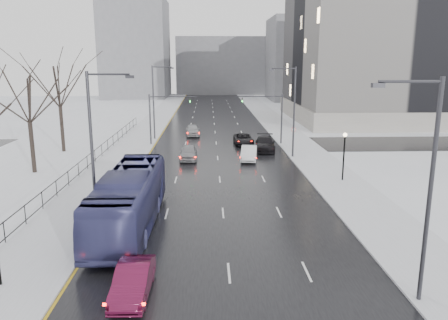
{
  "coord_description": "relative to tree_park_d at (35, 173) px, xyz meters",
  "views": [
    {
      "loc": [
        -0.98,
        -7.4,
        10.61
      ],
      "look_at": [
        0.29,
        28.15,
        2.5
      ],
      "focal_mm": 35.0,
      "sensor_mm": 36.0,
      "label": 1
    }
  ],
  "objects": [
    {
      "name": "streetlight_r_mid",
      "position": [
        25.97,
        6.0,
        5.62
      ],
      "size": [
        2.95,
        0.25,
        10.0
      ],
      "color": "#2D2D33",
      "rests_on": "ground"
    },
    {
      "name": "sedan_center_near",
      "position": [
        14.59,
        5.32,
        0.84
      ],
      "size": [
        1.94,
        4.7,
        1.59
      ],
      "primitive_type": "imported",
      "rotation": [
        0.0,
        0.0,
        0.01
      ],
      "color": "gray",
      "rests_on": "road"
    },
    {
      "name": "iron_fence",
      "position": [
        4.8,
        -4.0,
        0.91
      ],
      "size": [
        0.06,
        70.0,
        1.3
      ],
      "color": "black",
      "rests_on": "sidewalk_left"
    },
    {
      "name": "sedan_right_near",
      "position": [
        21.19,
        4.82,
        0.82
      ],
      "size": [
        2.25,
        4.89,
        1.55
      ],
      "primitive_type": "imported",
      "rotation": [
        0.0,
        0.0,
        -0.13
      ],
      "color": "silver",
      "rests_on": "road"
    },
    {
      "name": "sedan_right_far",
      "position": [
        23.62,
        10.08,
        0.87
      ],
      "size": [
        2.97,
        5.98,
        1.67
      ],
      "primitive_type": "imported",
      "rotation": [
        0.0,
        0.0,
        -0.11
      ],
      "color": "black",
      "rests_on": "road"
    },
    {
      "name": "sedan_right_cross",
      "position": [
        21.3,
        13.9,
        0.74
      ],
      "size": [
        2.45,
        5.08,
        1.4
      ],
      "primitive_type": "imported",
      "rotation": [
        0.0,
        0.0,
        0.03
      ],
      "color": "black",
      "rests_on": "road"
    },
    {
      "name": "bldg_far_left",
      "position": [
        -4.2,
        91.0,
        14.0
      ],
      "size": [
        18.0,
        22.0,
        28.0
      ],
      "primitive_type": "cube",
      "color": "slate",
      "rests_on": "ground"
    },
    {
      "name": "streetlight_r_near",
      "position": [
        25.97,
        -24.0,
        5.62
      ],
      "size": [
        2.95,
        0.25,
        10.0
      ],
      "color": "#2D2D33",
      "rests_on": "ground"
    },
    {
      "name": "lamppost_r_mid",
      "position": [
        28.8,
        -4.0,
        2.94
      ],
      "size": [
        0.36,
        0.36,
        4.28
      ],
      "color": "black",
      "rests_on": "sidewalk_right"
    },
    {
      "name": "streetlight_l_near",
      "position": [
        9.63,
        -14.0,
        5.62
      ],
      "size": [
        2.95,
        0.25,
        10.0
      ],
      "color": "#2D2D33",
      "rests_on": "ground"
    },
    {
      "name": "bus",
      "position": [
        11.67,
        -14.34,
        1.9
      ],
      "size": [
        3.29,
        13.43,
        3.73
      ],
      "primitive_type": "imported",
      "rotation": [
        0.0,
        0.0,
        -0.01
      ],
      "color": "navy",
      "rests_on": "road"
    },
    {
      "name": "tree_park_d",
      "position": [
        0.0,
        0.0,
        0.0
      ],
      "size": [
        8.75,
        8.75,
        12.5
      ],
      "primitive_type": null,
      "color": "black",
      "rests_on": "ground"
    },
    {
      "name": "road",
      "position": [
        17.8,
        26.0,
        0.02
      ],
      "size": [
        16.0,
        150.0,
        0.04
      ],
      "primitive_type": "cube",
      "color": "black",
      "rests_on": "ground"
    },
    {
      "name": "sidewalk_left",
      "position": [
        7.3,
        26.0,
        0.08
      ],
      "size": [
        5.0,
        150.0,
        0.16
      ],
      "primitive_type": "cube",
      "color": "silver",
      "rests_on": "ground"
    },
    {
      "name": "mast_signal_left",
      "position": [
        10.47,
        14.0,
        4.11
      ],
      "size": [
        6.1,
        0.33,
        6.5
      ],
      "color": "#2D2D33",
      "rests_on": "ground"
    },
    {
      "name": "tree_park_e",
      "position": [
        -0.4,
        10.0,
        0.0
      ],
      "size": [
        9.45,
        9.45,
        13.5
      ],
      "primitive_type": null,
      "color": "black",
      "rests_on": "ground"
    },
    {
      "name": "streetlight_l_far",
      "position": [
        9.63,
        18.0,
        5.62
      ],
      "size": [
        2.95,
        0.25,
        10.0
      ],
      "color": "#2D2D33",
      "rests_on": "ground"
    },
    {
      "name": "no_uturn_sign",
      "position": [
        27.0,
        10.0,
        2.3
      ],
      "size": [
        0.6,
        0.06,
        2.7
      ],
      "color": "#2D2D33",
      "rests_on": "sidewalk_right"
    },
    {
      "name": "sedan_left_near",
      "position": [
        13.3,
        -23.02,
        0.76
      ],
      "size": [
        1.59,
        4.41,
        1.44
      ],
      "primitive_type": "imported",
      "rotation": [
        0.0,
        0.0,
        -0.02
      ],
      "color": "#500D2A",
      "rests_on": "road"
    },
    {
      "name": "civic_building",
      "position": [
        52.8,
        38.0,
        11.21
      ],
      "size": [
        41.0,
        31.0,
        24.8
      ],
      "color": "gray",
      "rests_on": "ground"
    },
    {
      "name": "mast_signal_right",
      "position": [
        25.13,
        14.0,
        4.11
      ],
      "size": [
        6.1,
        0.33,
        6.5
      ],
      "color": "#2D2D33",
      "rests_on": "ground"
    },
    {
      "name": "park_strip",
      "position": [
        -2.2,
        26.0,
        0.06
      ],
      "size": [
        14.0,
        150.0,
        0.12
      ],
      "primitive_type": "cube",
      "color": "white",
      "rests_on": "ground"
    },
    {
      "name": "bldg_far_right",
      "position": [
        45.8,
        81.0,
        11.0
      ],
      "size": [
        24.0,
        20.0,
        22.0
      ],
      "primitive_type": "cube",
      "color": "slate",
      "rests_on": "ground"
    },
    {
      "name": "bldg_far_center",
      "position": [
        21.8,
        106.0,
        9.0
      ],
      "size": [
        30.0,
        18.0,
        18.0
      ],
      "primitive_type": "cube",
      "color": "slate",
      "rests_on": "ground"
    },
    {
      "name": "cross_road",
      "position": [
        17.8,
        14.0,
        0.02
      ],
      "size": [
        130.0,
        10.0,
        0.04
      ],
      "primitive_type": "cube",
      "color": "black",
      "rests_on": "ground"
    },
    {
      "name": "sedan_center_far",
      "position": [
        14.5,
        21.02,
        0.85
      ],
      "size": [
        2.26,
        4.87,
        1.62
      ],
      "primitive_type": "imported",
      "rotation": [
        0.0,
        0.0,
        0.08
      ],
      "color": "#97999C",
      "rests_on": "road"
    },
    {
      "name": "sidewalk_right",
      "position": [
        28.3,
        26.0,
        0.08
      ],
      "size": [
        5.0,
        150.0,
        0.16
      ],
      "primitive_type": "cube",
      "color": "silver",
      "rests_on": "ground"
    }
  ]
}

